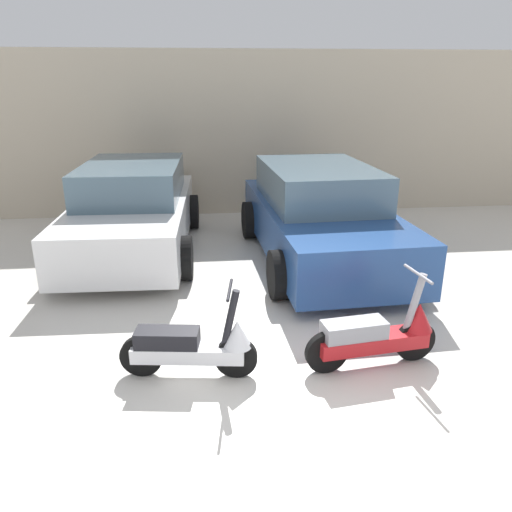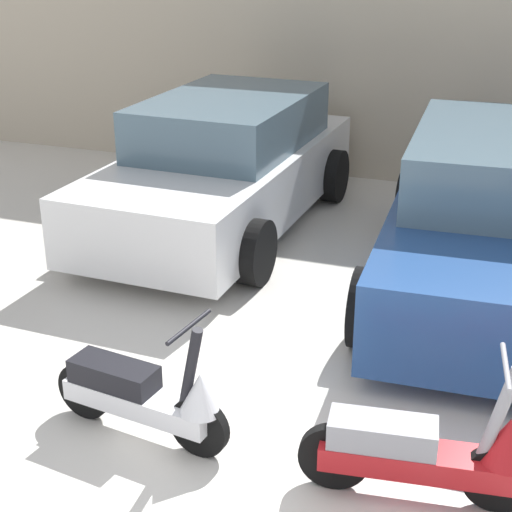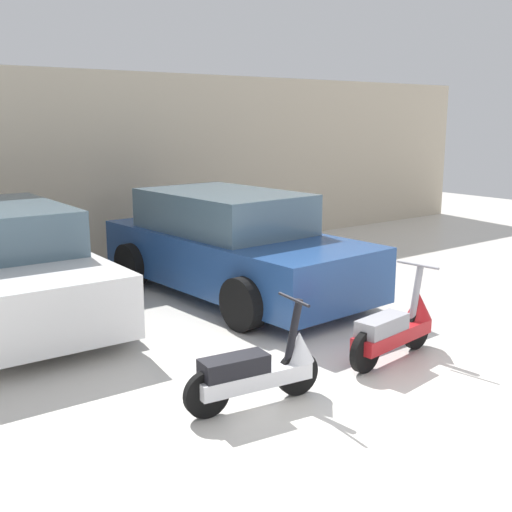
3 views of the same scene
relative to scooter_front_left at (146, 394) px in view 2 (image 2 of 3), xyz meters
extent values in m
cube|color=beige|center=(1.08, 6.24, 1.31)|extent=(19.60, 0.12, 3.29)
cylinder|color=black|center=(0.40, -0.05, -0.12)|extent=(0.42, 0.13, 0.42)
cylinder|color=black|center=(-0.51, 0.07, -0.12)|extent=(0.42, 0.13, 0.42)
cube|color=silver|center=(-0.06, 0.01, -0.07)|extent=(1.11, 0.39, 0.14)
cube|color=black|center=(-0.25, 0.03, 0.08)|extent=(0.63, 0.32, 0.16)
cylinder|color=black|center=(0.35, -0.05, 0.29)|extent=(0.20, 0.10, 0.59)
cylinder|color=black|center=(0.35, -0.05, 0.59)|extent=(0.09, 0.48, 0.03)
cone|color=silver|center=(0.41, -0.06, 0.14)|extent=(0.31, 0.31, 0.27)
cylinder|color=black|center=(2.24, 0.06, -0.11)|extent=(0.44, 0.13, 0.43)
cylinder|color=black|center=(1.29, -0.07, -0.11)|extent=(0.44, 0.13, 0.43)
cube|color=#B2191E|center=(1.76, 0.00, -0.06)|extent=(1.15, 0.41, 0.15)
cube|color=gray|center=(1.56, -0.03, 0.10)|extent=(0.66, 0.33, 0.17)
cylinder|color=gray|center=(2.19, 0.05, 0.32)|extent=(0.21, 0.10, 0.61)
cylinder|color=gray|center=(2.19, 0.05, 0.63)|extent=(0.10, 0.50, 0.03)
cone|color=#B2191E|center=(2.26, 0.06, 0.16)|extent=(0.33, 0.33, 0.28)
cube|color=white|center=(-1.03, 3.86, 0.20)|extent=(1.88, 4.26, 0.70)
cube|color=slate|center=(-1.02, 4.11, 0.82)|extent=(1.61, 2.40, 0.55)
cylinder|color=black|center=(-0.16, 2.53, -0.01)|extent=(0.24, 0.65, 0.64)
cylinder|color=black|center=(-1.98, 2.59, -0.01)|extent=(0.24, 0.65, 0.64)
cylinder|color=black|center=(-0.08, 5.13, -0.01)|extent=(0.24, 0.65, 0.64)
cylinder|color=black|center=(-1.90, 5.19, -0.01)|extent=(0.24, 0.65, 0.64)
cube|color=navy|center=(1.96, 3.10, 0.21)|extent=(2.01, 4.40, 0.72)
cube|color=slate|center=(1.94, 3.36, 0.85)|extent=(1.70, 2.49, 0.57)
cylinder|color=black|center=(1.09, 1.72, 0.00)|extent=(0.26, 0.67, 0.66)
cylinder|color=black|center=(0.96, 4.39, 0.00)|extent=(0.26, 0.67, 0.66)
camera|label=1|loc=(0.14, -4.25, 2.43)|focal=35.00mm
camera|label=2|loc=(2.16, -3.86, 2.84)|focal=55.00mm
camera|label=3|loc=(-3.26, -4.20, 2.18)|focal=45.00mm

